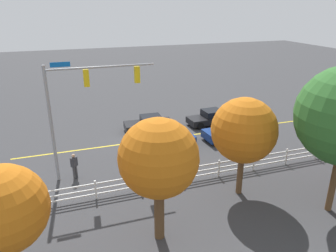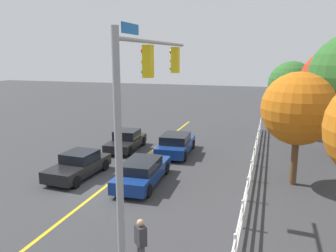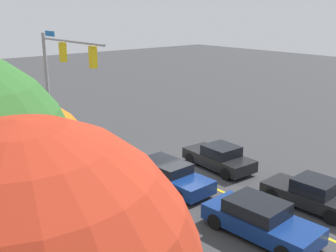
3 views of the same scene
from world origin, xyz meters
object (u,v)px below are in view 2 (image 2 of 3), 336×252
(car_0, at_px, (176,144))
(tree_1, at_px, (292,85))
(car_1, at_px, (79,165))
(pedestrian, at_px, (141,242))
(car_3, at_px, (126,141))
(tree_3, at_px, (298,109))
(car_2, at_px, (142,172))

(car_0, xyz_separation_m, tree_1, (-8.14, 7.47, 3.53))
(car_1, xyz_separation_m, pedestrian, (6.70, 6.33, 0.28))
(car_3, distance_m, tree_3, 11.95)
(car_1, relative_size, tree_1, 0.70)
(car_1, bearing_deg, tree_1, 143.53)
(pedestrian, height_order, tree_3, tree_3)
(car_1, distance_m, car_2, 3.73)
(car_2, distance_m, pedestrian, 7.23)
(car_1, distance_m, tree_1, 18.32)
(car_0, height_order, car_3, car_0)
(car_3, relative_size, tree_1, 0.69)
(car_2, height_order, car_3, car_3)
(car_1, height_order, car_2, car_1)
(car_0, height_order, tree_3, tree_3)
(tree_1, bearing_deg, car_0, -42.54)
(car_0, bearing_deg, pedestrian, -172.39)
(car_1, bearing_deg, car_2, 93.39)
(car_0, bearing_deg, car_1, 142.56)
(car_1, bearing_deg, car_3, -179.76)
(car_0, relative_size, tree_3, 0.80)
(car_1, distance_m, car_3, 5.78)
(car_2, relative_size, pedestrian, 2.88)
(pedestrian, xyz_separation_m, tree_1, (-20.62, 5.04, 3.28))
(car_0, relative_size, pedestrian, 2.75)
(tree_1, xyz_separation_m, tree_3, (11.63, -0.18, -0.27))
(car_1, xyz_separation_m, car_2, (-0.04, 3.73, 0.01))
(tree_1, bearing_deg, car_2, -28.83)
(car_0, distance_m, tree_1, 11.60)
(car_3, distance_m, pedestrian, 13.88)
(car_2, relative_size, tree_1, 0.80)
(car_3, distance_m, tree_1, 14.24)
(car_0, relative_size, car_1, 1.09)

